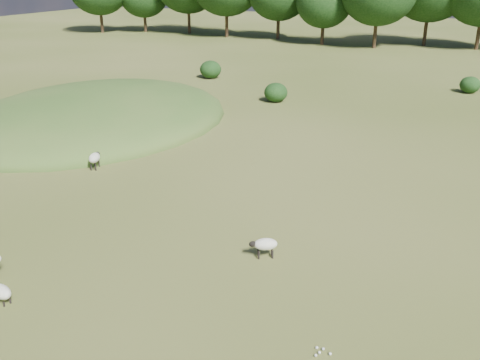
# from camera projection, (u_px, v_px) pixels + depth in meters

# --- Properties ---
(ground) EXTENTS (160.00, 160.00, 0.00)m
(ground) POSITION_uv_depth(u_px,v_px,m) (309.00, 111.00, 37.15)
(ground) COLOR #3F4E18
(ground) RESTS_ON ground
(mound) EXTENTS (16.00, 20.00, 4.00)m
(mound) POSITION_uv_depth(u_px,v_px,m) (96.00, 120.00, 34.98)
(mound) COLOR #33561E
(mound) RESTS_ON ground
(shrubs) EXTENTS (23.27, 10.84, 1.57)m
(shrubs) POSITION_uv_depth(u_px,v_px,m) (291.00, 80.00, 43.81)
(shrubs) COLOR black
(shrubs) RESTS_ON ground
(sheep_0) EXTENTS (0.77, 1.16, 0.80)m
(sheep_0) POSITION_uv_depth(u_px,v_px,m) (95.00, 158.00, 26.41)
(sheep_0) COLOR beige
(sheep_0) RESTS_ON ground
(sheep_2) EXTENTS (1.01, 0.79, 0.72)m
(sheep_2) POSITION_uv_depth(u_px,v_px,m) (265.00, 244.00, 18.30)
(sheep_2) COLOR beige
(sheep_2) RESTS_ON ground
(sheep_4) EXTENTS (1.03, 0.60, 0.57)m
(sheep_4) POSITION_uv_depth(u_px,v_px,m) (1.00, 291.00, 15.90)
(sheep_4) COLOR beige
(sheep_4) RESTS_ON ground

